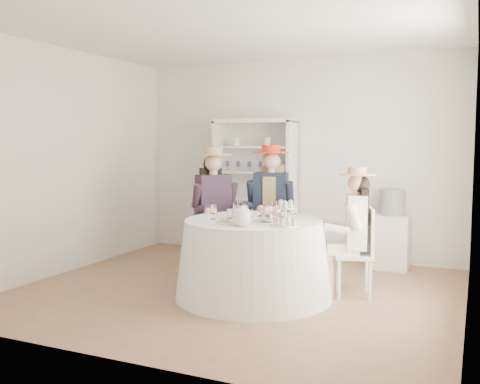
% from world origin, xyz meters
% --- Properties ---
extents(ground, '(4.50, 4.50, 0.00)m').
position_xyz_m(ground, '(0.00, 0.00, 0.00)').
color(ground, brown).
rests_on(ground, ground).
extents(ceiling, '(4.50, 4.50, 0.00)m').
position_xyz_m(ceiling, '(0.00, 0.00, 2.70)').
color(ceiling, white).
rests_on(ceiling, wall_back).
extents(wall_back, '(4.50, 0.00, 4.50)m').
position_xyz_m(wall_back, '(0.00, 2.00, 1.35)').
color(wall_back, silver).
rests_on(wall_back, ground).
extents(wall_front, '(4.50, 0.00, 4.50)m').
position_xyz_m(wall_front, '(0.00, -2.00, 1.35)').
color(wall_front, silver).
rests_on(wall_front, ground).
extents(wall_left, '(0.00, 4.50, 4.50)m').
position_xyz_m(wall_left, '(-2.25, 0.00, 1.35)').
color(wall_left, silver).
rests_on(wall_left, ground).
extents(wall_right, '(0.00, 4.50, 4.50)m').
position_xyz_m(wall_right, '(2.25, 0.00, 1.35)').
color(wall_right, silver).
rests_on(wall_right, ground).
extents(tea_table, '(1.59, 1.59, 0.80)m').
position_xyz_m(tea_table, '(0.25, -0.12, 0.40)').
color(tea_table, white).
rests_on(tea_table, ground).
extents(hutch, '(1.16, 0.53, 1.89)m').
position_xyz_m(hutch, '(-0.51, 1.77, 0.67)').
color(hutch, silver).
rests_on(hutch, ground).
extents(side_table, '(0.44, 0.44, 0.68)m').
position_xyz_m(side_table, '(1.34, 1.75, 0.34)').
color(side_table, silver).
rests_on(side_table, ground).
extents(hatbox, '(0.42, 0.42, 0.32)m').
position_xyz_m(hatbox, '(1.34, 1.75, 0.83)').
color(hatbox, black).
rests_on(hatbox, side_table).
extents(guest_left, '(0.65, 0.63, 1.52)m').
position_xyz_m(guest_left, '(-0.53, 0.54, 0.86)').
color(guest_left, silver).
rests_on(guest_left, ground).
extents(guest_mid, '(0.58, 0.61, 1.55)m').
position_xyz_m(guest_mid, '(0.05, 0.88, 0.87)').
color(guest_mid, silver).
rests_on(guest_mid, ground).
extents(guest_right, '(0.54, 0.50, 1.33)m').
position_xyz_m(guest_right, '(1.16, 0.33, 0.75)').
color(guest_right, silver).
rests_on(guest_right, ground).
extents(spare_chair, '(0.43, 0.43, 0.91)m').
position_xyz_m(spare_chair, '(-0.13, 1.35, 0.49)').
color(spare_chair, silver).
rests_on(spare_chair, ground).
extents(teacup_a, '(0.13, 0.13, 0.08)m').
position_xyz_m(teacup_a, '(-0.04, -0.05, 0.84)').
color(teacup_a, white).
rests_on(teacup_a, tea_table).
extents(teacup_b, '(0.10, 0.10, 0.07)m').
position_xyz_m(teacup_b, '(0.24, 0.14, 0.83)').
color(teacup_b, white).
rests_on(teacup_b, tea_table).
extents(teacup_c, '(0.11, 0.11, 0.07)m').
position_xyz_m(teacup_c, '(0.51, 0.01, 0.83)').
color(teacup_c, white).
rests_on(teacup_c, tea_table).
extents(flower_bowl, '(0.22, 0.22, 0.05)m').
position_xyz_m(flower_bowl, '(0.44, -0.21, 0.82)').
color(flower_bowl, white).
rests_on(flower_bowl, tea_table).
extents(flower_arrangement, '(0.20, 0.21, 0.08)m').
position_xyz_m(flower_arrangement, '(0.45, -0.18, 0.90)').
color(flower_arrangement, pink).
rests_on(flower_arrangement, tea_table).
extents(table_teapot, '(0.27, 0.19, 0.20)m').
position_xyz_m(table_teapot, '(0.32, -0.56, 0.88)').
color(table_teapot, white).
rests_on(table_teapot, tea_table).
extents(sandwich_plate, '(0.27, 0.27, 0.06)m').
position_xyz_m(sandwich_plate, '(0.13, -0.42, 0.81)').
color(sandwich_plate, white).
rests_on(sandwich_plate, tea_table).
extents(cupcake_stand, '(0.25, 0.25, 0.23)m').
position_xyz_m(cupcake_stand, '(0.68, -0.39, 0.89)').
color(cupcake_stand, white).
rests_on(cupcake_stand, tea_table).
extents(stemware_set, '(0.84, 0.88, 0.15)m').
position_xyz_m(stemware_set, '(0.25, -0.12, 0.87)').
color(stemware_set, white).
rests_on(stemware_set, tea_table).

